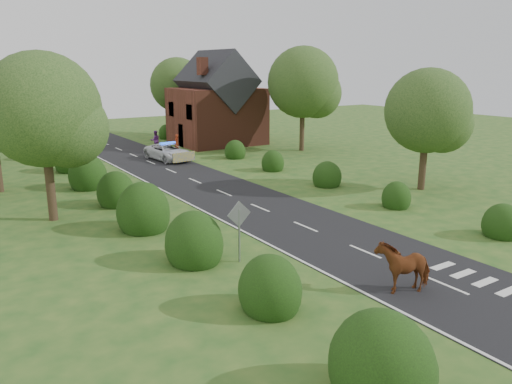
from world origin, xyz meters
TOP-DOWN VIEW (x-y plane):
  - ground at (0.00, 0.00)m, footprint 120.00×120.00m
  - road at (0.00, 15.00)m, footprint 6.00×70.00m
  - road_markings at (-1.60, 12.93)m, footprint 4.96×70.00m
  - hedgerow_left at (-6.51, 11.69)m, footprint 2.75×50.41m
  - hedgerow_right at (6.60, 11.21)m, footprint 2.10×45.78m
  - tree_left_a at (-9.75, 11.86)m, footprint 5.74×5.60m
  - tree_right_a at (11.23, 5.87)m, footprint 5.33×5.20m
  - tree_right_b at (14.29, 21.84)m, footprint 6.56×6.40m
  - tree_right_c at (9.27, 37.85)m, footprint 6.15×6.00m
  - road_sign at (-5.00, 2.00)m, footprint 1.06×0.08m
  - house at (9.49, 30.00)m, footprint 8.00×7.40m
  - cow at (-1.52, -3.27)m, footprint 2.34×1.66m
  - police_van at (1.64, 24.21)m, footprint 2.80×5.17m
  - pedestrian_red at (4.02, 27.75)m, footprint 0.69×0.65m
  - pedestrian_purple at (2.74, 29.61)m, footprint 1.00×0.84m

SIDE VIEW (x-z plane):
  - ground at x=0.00m, z-range 0.00..0.00m
  - road at x=0.00m, z-range 0.00..0.02m
  - road_markings at x=-1.60m, z-range 0.02..0.03m
  - hedgerow_right at x=6.60m, z-range -0.50..1.60m
  - police_van at x=1.64m, z-range -0.07..1.44m
  - cow at x=-1.52m, z-range 0.00..1.49m
  - hedgerow_left at x=-6.51m, z-range -0.75..2.25m
  - pedestrian_red at x=4.02m, z-range 0.00..1.59m
  - pedestrian_purple at x=2.74m, z-range 0.00..1.83m
  - road_sign at x=-5.00m, z-range 0.39..2.92m
  - house at x=9.49m, z-range -0.80..8.37m
  - tree_right_a at x=11.23m, z-range 0.96..8.52m
  - tree_left_a at x=-9.75m, z-range 1.15..9.53m
  - tree_right_c at x=9.27m, z-range 1.05..9.63m
  - tree_right_b at x=14.29m, z-range 1.24..10.64m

